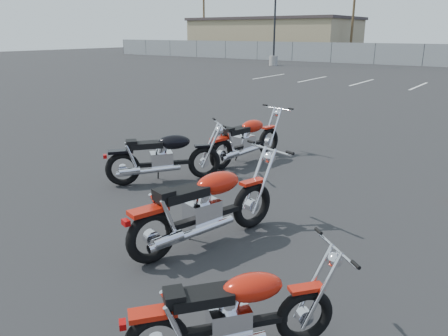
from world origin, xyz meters
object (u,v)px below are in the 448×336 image
Objects in this scene: motorcycle_third_red at (206,207)px; motorcycle_second_black at (164,156)px; motorcycle_front_red at (246,139)px; motorcycle_rear_red at (233,314)px.

motorcycle_second_black is at bearing 144.61° from motorcycle_third_red.
motorcycle_front_red is 2.10m from motorcycle_second_black.
motorcycle_front_red is at bearing 114.73° from motorcycle_third_red.
motorcycle_rear_red is at bearing -58.52° from motorcycle_front_red.
motorcycle_third_red is at bearing -35.39° from motorcycle_second_black.
motorcycle_front_red is 1.30× the size of motorcycle_rear_red.
motorcycle_front_red is at bearing 75.21° from motorcycle_second_black.
motorcycle_second_black is (-0.54, -2.03, -0.00)m from motorcycle_front_red.
motorcycle_second_black is at bearing 139.82° from motorcycle_rear_red.
motorcycle_third_red reaches higher than motorcycle_front_red.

